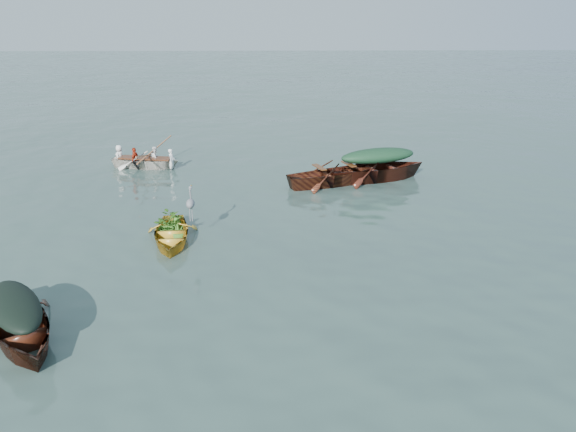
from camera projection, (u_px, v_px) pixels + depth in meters
name	position (u px, v px, depth m)	size (l,w,h in m)	color
ground	(293.00, 252.00, 14.05)	(140.00, 140.00, 0.00)	#395049
yellow_dinghy	(171.00, 242.00, 14.65)	(1.35, 3.11, 0.83)	gold
dark_covered_boat	(21.00, 339.00, 10.39)	(1.49, 4.02, 1.03)	#43200F
green_tarp_boat	(377.00, 180.00, 19.93)	(1.58, 5.07, 1.23)	#43190F
open_wooden_boat	(334.00, 184.00, 19.43)	(1.44, 4.63, 1.10)	#602E18
rowed_boat	(146.00, 168.00, 21.44)	(1.09, 3.64, 0.83)	white
dark_tarp_cover	(15.00, 305.00, 10.14)	(0.82, 2.21, 0.40)	black
green_tarp_cover	(378.00, 156.00, 19.63)	(0.87, 2.79, 0.52)	#1A4026
thwart_benches	(334.00, 169.00, 19.24)	(0.87, 2.32, 0.04)	#512A13
heron	(191.00, 209.00, 14.47)	(0.28, 0.40, 0.92)	gray
dinghy_weeds	(172.00, 209.00, 14.92)	(0.70, 0.90, 0.60)	#2F661A
rowers	(144.00, 148.00, 21.16)	(0.98, 2.55, 0.76)	white
oars	(145.00, 157.00, 21.28)	(2.60, 0.60, 0.06)	#A1633D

